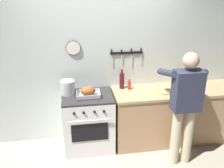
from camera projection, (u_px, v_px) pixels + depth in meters
wall_back at (99, 62)px, 3.94m from camera, size 6.00×0.13×2.60m
counter_block at (174, 114)px, 4.10m from camera, size 2.03×0.65×0.90m
stove at (88, 122)px, 3.89m from camera, size 0.76×0.67×0.90m
person_cook at (185, 103)px, 3.37m from camera, size 0.51×0.63×1.66m
roasting_pan at (88, 92)px, 3.67m from camera, size 0.35×0.26×0.16m
stock_pot at (68, 87)px, 3.74m from camera, size 0.21×0.21×0.21m
cutting_board at (170, 91)px, 3.86m from camera, size 0.36×0.24×0.02m
bottle_hot_sauce at (129, 85)px, 3.92m from camera, size 0.05×0.05×0.17m
bottle_wine_red at (122, 81)px, 3.93m from camera, size 0.07×0.07×0.32m
bottle_vinegar at (187, 79)px, 4.07m from camera, size 0.06×0.06×0.26m
bottle_cooking_oil at (177, 78)px, 4.08m from camera, size 0.07×0.07×0.29m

